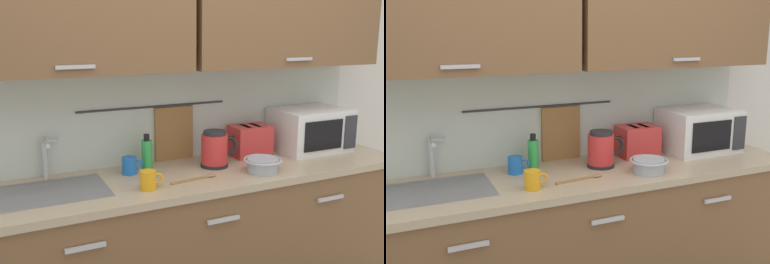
% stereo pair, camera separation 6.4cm
% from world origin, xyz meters
% --- Properties ---
extents(counter_unit, '(2.53, 0.64, 0.90)m').
position_xyz_m(counter_unit, '(-0.01, 0.30, 0.46)').
color(counter_unit, brown).
rests_on(counter_unit, ground).
extents(back_wall_assembly, '(3.70, 0.41, 2.50)m').
position_xyz_m(back_wall_assembly, '(-0.00, 0.53, 1.52)').
color(back_wall_assembly, silver).
rests_on(back_wall_assembly, ground).
extents(sink_faucet, '(0.09, 0.17, 0.22)m').
position_xyz_m(sink_faucet, '(-0.76, 0.53, 1.04)').
color(sink_faucet, '#B2B5BA').
rests_on(sink_faucet, counter_unit).
extents(microwave, '(0.46, 0.35, 0.27)m').
position_xyz_m(microwave, '(0.87, 0.41, 1.04)').
color(microwave, white).
rests_on(microwave, counter_unit).
extents(electric_kettle, '(0.23, 0.16, 0.21)m').
position_xyz_m(electric_kettle, '(0.14, 0.35, 1.00)').
color(electric_kettle, black).
rests_on(electric_kettle, counter_unit).
extents(dish_soap_bottle, '(0.06, 0.06, 0.20)m').
position_xyz_m(dish_soap_bottle, '(-0.22, 0.48, 0.99)').
color(dish_soap_bottle, green).
rests_on(dish_soap_bottle, counter_unit).
extents(mug_near_sink, '(0.12, 0.08, 0.09)m').
position_xyz_m(mug_near_sink, '(-0.33, 0.15, 0.95)').
color(mug_near_sink, orange).
rests_on(mug_near_sink, counter_unit).
extents(mixing_bowl, '(0.21, 0.21, 0.08)m').
position_xyz_m(mixing_bowl, '(0.33, 0.14, 0.94)').
color(mixing_bowl, '#A5ADB7').
rests_on(mixing_bowl, counter_unit).
extents(toaster, '(0.26, 0.17, 0.19)m').
position_xyz_m(toaster, '(0.44, 0.46, 1.00)').
color(toaster, red).
rests_on(toaster, counter_unit).
extents(mug_by_kettle, '(0.12, 0.08, 0.09)m').
position_xyz_m(mug_by_kettle, '(-0.34, 0.42, 0.95)').
color(mug_by_kettle, blue).
rests_on(mug_by_kettle, counter_unit).
extents(wooden_spoon, '(0.28, 0.06, 0.01)m').
position_xyz_m(wooden_spoon, '(-0.04, 0.18, 0.91)').
color(wooden_spoon, '#9E7042').
rests_on(wooden_spoon, counter_unit).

